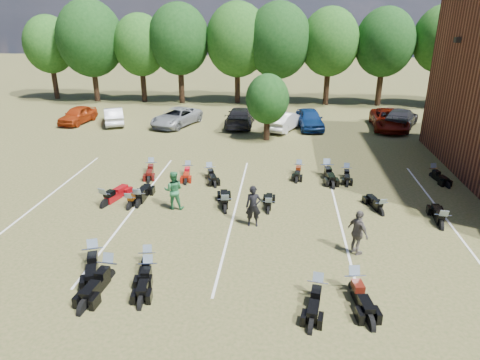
# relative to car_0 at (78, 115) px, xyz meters

# --- Properties ---
(ground) EXTENTS (160.00, 160.00, 0.00)m
(ground) POSITION_rel_car_0_xyz_m (18.51, -18.99, -0.73)
(ground) COLOR brown
(ground) RESTS_ON ground
(car_0) EXTENTS (2.22, 4.44, 1.45)m
(car_0) POSITION_rel_car_0_xyz_m (0.00, 0.00, 0.00)
(car_0) COLOR #9B2E0E
(car_0) RESTS_ON ground
(car_1) EXTENTS (3.09, 4.56, 1.42)m
(car_1) POSITION_rel_car_0_xyz_m (3.20, 0.05, -0.02)
(car_1) COLOR silver
(car_1) RESTS_ON ground
(car_2) EXTENTS (4.09, 5.80, 1.47)m
(car_2) POSITION_rel_car_0_xyz_m (8.72, 0.03, 0.01)
(car_2) COLOR gray
(car_2) RESTS_ON ground
(car_3) EXTENTS (2.29, 5.48, 1.58)m
(car_3) POSITION_rel_car_0_xyz_m (14.13, 0.45, 0.06)
(car_3) COLOR black
(car_3) RESTS_ON ground
(car_4) EXTENTS (2.53, 4.94, 1.61)m
(car_4) POSITION_rel_car_0_xyz_m (19.89, 0.27, 0.08)
(car_4) COLOR navy
(car_4) RESTS_ON ground
(car_5) EXTENTS (3.26, 4.83, 1.51)m
(car_5) POSITION_rel_car_0_xyz_m (17.87, -0.41, 0.03)
(car_5) COLOR beige
(car_5) RESTS_ON ground
(car_6) EXTENTS (3.00, 5.85, 1.58)m
(car_6) POSITION_rel_car_0_xyz_m (26.41, 0.77, 0.06)
(car_6) COLOR #5F0E05
(car_6) RESTS_ON ground
(car_7) EXTENTS (4.25, 5.94, 1.60)m
(car_7) POSITION_rel_car_0_xyz_m (27.47, 1.35, 0.07)
(car_7) COLOR #323236
(car_7) RESTS_ON ground
(person_black) EXTENTS (0.73, 0.51, 1.92)m
(person_black) POSITION_rel_car_0_xyz_m (16.52, -17.51, 0.23)
(person_black) COLOR black
(person_black) RESTS_ON ground
(person_green) EXTENTS (0.99, 0.80, 1.94)m
(person_green) POSITION_rel_car_0_xyz_m (12.51, -16.08, 0.24)
(person_green) COLOR #2A7040
(person_green) RESTS_ON ground
(person_grey) EXTENTS (0.98, 1.19, 1.89)m
(person_grey) POSITION_rel_car_0_xyz_m (20.81, -19.50, 0.22)
(person_grey) COLOR #544E48
(person_grey) RESTS_ON ground
(motorcycle_0) EXTENTS (1.60, 2.62, 1.39)m
(motorcycle_0) POSITION_rel_car_0_xyz_m (10.64, -21.31, -0.73)
(motorcycle_0) COLOR black
(motorcycle_0) RESTS_ON ground
(motorcycle_1) EXTENTS (1.01, 2.19, 1.17)m
(motorcycle_1) POSITION_rel_car_0_xyz_m (12.75, -21.23, -0.73)
(motorcycle_1) COLOR black
(motorcycle_1) RESTS_ON ground
(motorcycle_2) EXTENTS (1.01, 2.55, 1.39)m
(motorcycle_2) POSITION_rel_car_0_xyz_m (11.58, -22.22, -0.73)
(motorcycle_2) COLOR black
(motorcycle_2) RESTS_ON ground
(motorcycle_3) EXTENTS (0.99, 2.28, 1.23)m
(motorcycle_3) POSITION_rel_car_0_xyz_m (13.00, -21.99, -0.73)
(motorcycle_3) COLOR black
(motorcycle_3) RESTS_ON ground
(motorcycle_4) EXTENTS (1.09, 2.35, 1.26)m
(motorcycle_4) POSITION_rel_car_0_xyz_m (19.05, -22.55, -0.73)
(motorcycle_4) COLOR black
(motorcycle_4) RESTS_ON ground
(motorcycle_5) EXTENTS (1.15, 2.51, 1.35)m
(motorcycle_5) POSITION_rel_car_0_xyz_m (20.35, -22.10, -0.73)
(motorcycle_5) COLOR black
(motorcycle_5) RESTS_ON ground
(motorcycle_7) EXTENTS (1.48, 2.65, 1.41)m
(motorcycle_7) POSITION_rel_car_0_xyz_m (9.00, -16.19, -0.73)
(motorcycle_7) COLOR maroon
(motorcycle_7) RESTS_ON ground
(motorcycle_8) EXTENTS (0.81, 2.17, 1.19)m
(motorcycle_8) POSITION_rel_car_0_xyz_m (10.30, -16.30, -0.73)
(motorcycle_8) COLOR black
(motorcycle_8) RESTS_ON ground
(motorcycle_9) EXTENTS (0.80, 2.44, 1.36)m
(motorcycle_9) POSITION_rel_car_0_xyz_m (10.64, -15.97, -0.73)
(motorcycle_9) COLOR black
(motorcycle_9) RESTS_ON ground
(motorcycle_10) EXTENTS (1.13, 2.42, 1.29)m
(motorcycle_10) POSITION_rel_car_0_xyz_m (15.05, -16.16, -0.73)
(motorcycle_10) COLOR black
(motorcycle_10) RESTS_ON ground
(motorcycle_11) EXTENTS (0.65, 2.02, 1.12)m
(motorcycle_11) POSITION_rel_car_0_xyz_m (17.15, -16.06, -0.73)
(motorcycle_11) COLOR black
(motorcycle_11) RESTS_ON ground
(motorcycle_12) EXTENTS (1.15, 2.18, 1.16)m
(motorcycle_12) POSITION_rel_car_0_xyz_m (22.55, -15.70, -0.73)
(motorcycle_12) COLOR black
(motorcycle_12) RESTS_ON ground
(motorcycle_13) EXTENTS (0.97, 2.36, 1.28)m
(motorcycle_13) POSITION_rel_car_0_xyz_m (24.97, -16.88, -0.73)
(motorcycle_13) COLOR black
(motorcycle_13) RESTS_ON ground
(motorcycle_14) EXTENTS (1.10, 2.30, 1.23)m
(motorcycle_14) POSITION_rel_car_0_xyz_m (9.88, -11.20, -0.73)
(motorcycle_14) COLOR #440C09
(motorcycle_14) RESTS_ON ground
(motorcycle_15) EXTENTS (0.90, 2.13, 1.15)m
(motorcycle_15) POSITION_rel_car_0_xyz_m (12.16, -11.36, -0.73)
(motorcycle_15) COLOR maroon
(motorcycle_15) RESTS_ON ground
(motorcycle_16) EXTENTS (1.37, 2.26, 1.20)m
(motorcycle_16) POSITION_rel_car_0_xyz_m (13.53, -11.62, -0.73)
(motorcycle_16) COLOR black
(motorcycle_16) RESTS_ON ground
(motorcycle_17) EXTENTS (0.86, 2.11, 1.14)m
(motorcycle_17) POSITION_rel_car_0_xyz_m (18.76, -10.50, -0.73)
(motorcycle_17) COLOR black
(motorcycle_17) RESTS_ON ground
(motorcycle_18) EXTENTS (0.81, 2.07, 1.13)m
(motorcycle_18) POSITION_rel_car_0_xyz_m (21.52, -10.80, -0.73)
(motorcycle_18) COLOR black
(motorcycle_18) RESTS_ON ground
(motorcycle_19) EXTENTS (1.06, 2.59, 1.40)m
(motorcycle_19) POSITION_rel_car_0_xyz_m (20.38, -10.75, -0.73)
(motorcycle_19) COLOR black
(motorcycle_19) RESTS_ON ground
(motorcycle_20) EXTENTS (1.09, 2.17, 1.16)m
(motorcycle_20) POSITION_rel_car_0_xyz_m (26.58, -10.40, -0.73)
(motorcycle_20) COLOR black
(motorcycle_20) RESTS_ON ground
(tree_line) EXTENTS (56.00, 6.00, 9.79)m
(tree_line) POSITION_rel_car_0_xyz_m (17.51, 10.01, 5.58)
(tree_line) COLOR black
(tree_line) RESTS_ON ground
(young_tree_midfield) EXTENTS (3.20, 3.20, 4.70)m
(young_tree_midfield) POSITION_rel_car_0_xyz_m (16.51, -3.49, 2.37)
(young_tree_midfield) COLOR black
(young_tree_midfield) RESTS_ON ground
(parking_lines) EXTENTS (20.10, 14.00, 0.01)m
(parking_lines) POSITION_rel_car_0_xyz_m (15.51, -15.99, -0.72)
(parking_lines) COLOR silver
(parking_lines) RESTS_ON ground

